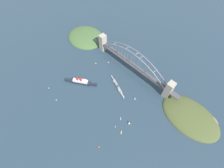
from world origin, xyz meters
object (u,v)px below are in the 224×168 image
object	(u,v)px
small_boat_1	(99,147)
small_boat_3	(135,98)
ocean_liner	(80,82)
small_boat_7	(121,132)
small_boat_2	(57,100)
small_boat_5	(129,123)
harbor_arch_bridge	(132,63)
small_boat_6	(49,88)
small_boat_9	(108,62)
small_boat_8	(121,119)
small_boat_0	(96,63)
small_boat_4	(115,127)
naval_cruiser	(117,86)
seaplane_taxiing_near_bridge	(137,54)

from	to	relation	value
small_boat_1	small_boat_3	size ratio (longest dim) A/B	1.13
ocean_liner	small_boat_7	bearing A→B (deg)	173.65
small_boat_2	small_boat_5	world-z (taller)	small_boat_5
harbor_arch_bridge	small_boat_7	world-z (taller)	harbor_arch_bridge
small_boat_6	small_boat_7	distance (m)	229.53
small_boat_6	small_boat_9	bearing A→B (deg)	-104.57
small_boat_8	small_boat_6	bearing A→B (deg)	21.26
small_boat_3	small_boat_8	bearing A→B (deg)	100.15
small_boat_6	small_boat_7	xyz separation A→B (m)	(-223.02, -54.24, -0.09)
ocean_liner	small_boat_0	world-z (taller)	ocean_liner
small_boat_6	small_boat_7	size ratio (longest dim) A/B	1.34
ocean_liner	small_boat_7	world-z (taller)	ocean_liner
ocean_liner	small_boat_1	xyz separation A→B (m)	(-163.81, 78.14, -5.27)
small_boat_1	small_boat_4	size ratio (longest dim) A/B	1.14
small_boat_6	small_boat_4	bearing A→B (deg)	-165.17
small_boat_4	small_boat_9	distance (m)	201.83
naval_cruiser	small_boat_1	distance (m)	163.87
small_boat_8	small_boat_9	world-z (taller)	small_boat_9
small_boat_0	small_boat_1	world-z (taller)	small_boat_0
small_boat_0	small_boat_6	bearing A→B (deg)	81.27
small_boat_3	small_boat_9	size ratio (longest dim) A/B	1.10
small_boat_5	small_boat_6	world-z (taller)	small_boat_5
naval_cruiser	small_boat_6	distance (m)	189.27
ocean_liner	small_boat_1	bearing A→B (deg)	154.50
small_boat_1	small_boat_6	bearing A→B (deg)	-1.16
harbor_arch_bridge	small_boat_3	size ratio (longest dim) A/B	43.29
seaplane_taxiing_near_bridge	small_boat_9	xyz separation A→B (m)	(39.25, 91.86, 0.95)
small_boat_7	small_boat_6	bearing A→B (deg)	13.67
harbor_arch_bridge	small_boat_1	distance (m)	236.76
seaplane_taxiing_near_bridge	small_boat_3	xyz separation A→B (m)	(-100.85, 129.07, 1.12)
small_boat_1	small_boat_3	bearing A→B (deg)	-81.11
seaplane_taxiing_near_bridge	small_boat_9	bearing A→B (deg)	66.87
small_boat_5	small_boat_4	bearing A→B (deg)	58.61
naval_cruiser	small_boat_3	world-z (taller)	naval_cruiser
small_boat_1	small_boat_5	size ratio (longest dim) A/B	0.80
harbor_arch_bridge	small_boat_3	distance (m)	101.29
small_boat_8	small_boat_9	size ratio (longest dim) A/B	1.06
small_boat_4	naval_cruiser	bearing A→B (deg)	-48.56
ocean_liner	small_boat_4	bearing A→B (deg)	172.77
small_boat_3	small_boat_9	distance (m)	144.95
small_boat_7	small_boat_9	world-z (taller)	small_boat_9
small_boat_4	harbor_arch_bridge	bearing A→B (deg)	-60.70
small_boat_3	harbor_arch_bridge	bearing A→B (deg)	-43.01
ocean_liner	small_boat_9	size ratio (longest dim) A/B	12.38
small_boat_6	small_boat_1	bearing A→B (deg)	178.84
small_boat_0	small_boat_8	distance (m)	190.79
small_boat_2	small_boat_4	size ratio (longest dim) A/B	1.61
seaplane_taxiing_near_bridge	small_boat_3	world-z (taller)	small_boat_3
ocean_liner	small_boat_9	distance (m)	107.44
naval_cruiser	small_boat_4	distance (m)	112.33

